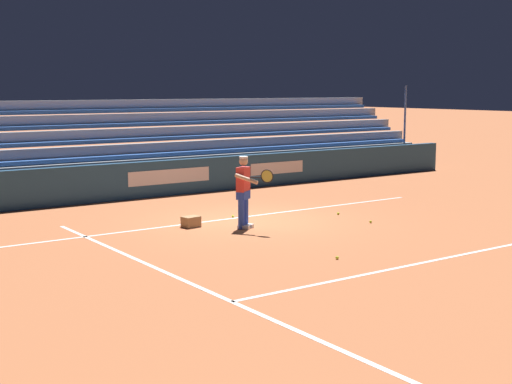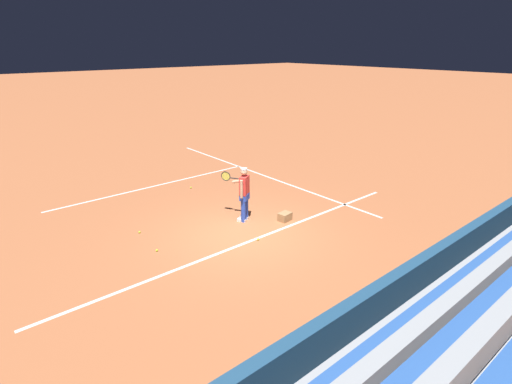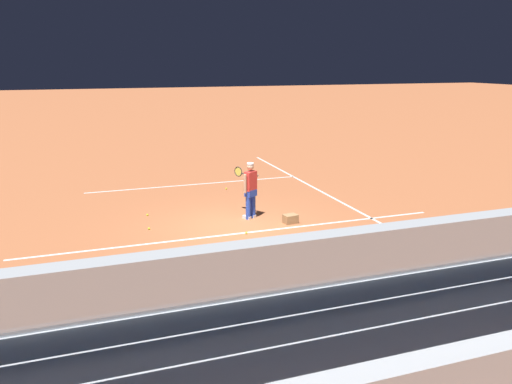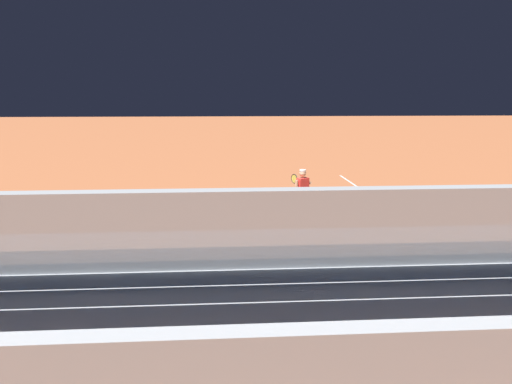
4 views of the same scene
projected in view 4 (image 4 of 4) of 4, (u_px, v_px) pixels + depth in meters
ground_plane at (284, 230)px, 14.93m from camera, size 160.00×160.00×0.00m
court_baseline_white at (287, 234)px, 14.44m from camera, size 12.00×0.10×0.01m
court_sideline_white at (377, 200)px, 19.14m from camera, size 0.10×12.00×0.01m
court_service_line_white at (267, 194)px, 20.32m from camera, size 8.22×0.10×0.01m
back_wall_sponsor_board at (316, 270)px, 9.95m from camera, size 25.14×0.25×1.10m
bleacher_stand at (344, 306)px, 7.73m from camera, size 23.88×3.20×3.40m
tennis_player at (302, 196)px, 15.52m from camera, size 0.55×1.07×1.71m
ball_box_cardboard at (338, 226)px, 14.91m from camera, size 0.44×0.35×0.26m
tennis_ball_toward_net at (209, 215)px, 16.71m from camera, size 0.07×0.07×0.07m
tennis_ball_stray_back at (204, 225)px, 15.39m from camera, size 0.07×0.07×0.07m
tennis_ball_by_box at (293, 199)px, 19.25m from camera, size 0.07×0.07×0.07m
tennis_ball_on_baseline at (290, 234)px, 14.34m from camera, size 0.07×0.07×0.07m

